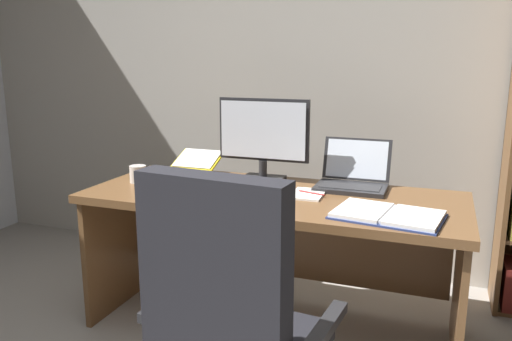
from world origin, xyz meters
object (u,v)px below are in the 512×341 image
Objects in this scene: laptop at (353,178)px; notepad at (308,194)px; reading_stand_with_book at (196,162)px; coffee_mug at (138,174)px; desk at (277,225)px; pen at (312,193)px; keyboard at (236,196)px; computer_mouse at (179,189)px; open_binder at (388,215)px; monitor at (263,139)px.

notepad is (-0.18, -0.22, -0.05)m from laptop.
reading_stand_with_book is 2.90× the size of coffee_mug.
notepad is at bearing -129.21° from laptop.
pen is (0.19, -0.05, 0.20)m from desk.
keyboard is (-0.48, -0.39, -0.04)m from laptop.
laptop is 0.87m from computer_mouse.
notepad is at bearing -19.89° from reading_stand_with_book.
desk is 8.71× the size of notepad.
laptop is at bearing 26.49° from desk.
open_binder is 2.26× the size of notepad.
notepad is (0.30, -0.21, -0.22)m from monitor.
notepad is at bearing 16.09° from computer_mouse.
reading_stand_with_book reaches higher than keyboard.
laptop reaches higher than keyboard.
computer_mouse reaches higher than notepad.
computer_mouse is 1.00m from open_binder.
keyboard is 1.61× the size of reading_stand_with_book.
monitor reaches higher than desk.
notepad is at bearing 180.00° from pen.
laptop is 3.86× the size of coffee_mug.
computer_mouse reaches higher than open_binder.
monitor reaches higher than keyboard.
laptop reaches higher than open_binder.
coffee_mug is (-1.09, -0.28, -0.01)m from laptop.
monitor is 1.19× the size of keyboard.
pen is at bearing 3.74° from coffee_mug.
monitor is 0.69m from coffee_mug.
keyboard reaches higher than pen.
computer_mouse is 0.40× the size of reading_stand_with_book.
pen is at bearing -19.40° from reading_stand_with_book.
open_binder is at bearing -25.36° from desk.
computer_mouse is at bearing -174.43° from open_binder.
desk is 5.26× the size of laptop.
desk is 4.35× the size of keyboard.
keyboard is at bearing 0.00° from computer_mouse.
keyboard is 0.30m from computer_mouse.
reading_stand_with_book is 0.55× the size of open_binder.
reading_stand_with_book is at bearing 134.37° from keyboard.
notepad is at bearing 159.18° from open_binder.
computer_mouse is 0.65m from pen.
pen is (0.75, -0.27, -0.04)m from reading_stand_with_book.
notepad reaches higher than desk.
laptop is (0.35, 0.17, 0.24)m from desk.
monitor reaches higher than laptop.
pen is 1.55× the size of coffee_mug.
monitor reaches higher than coffee_mug.
open_binder is 3.40× the size of pen.
desk is 13.06× the size of pen.
reading_stand_with_book is 1.87× the size of pen.
pen is (0.32, 0.17, 0.00)m from keyboard.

